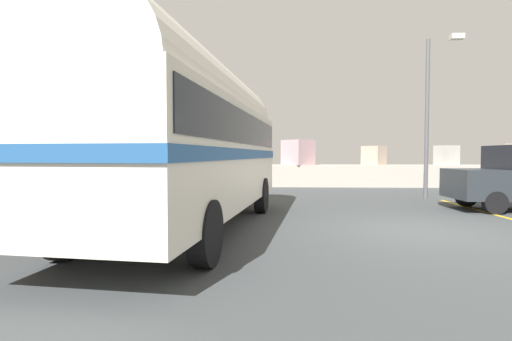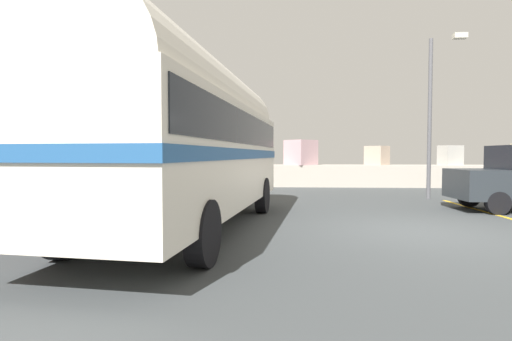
{
  "view_description": "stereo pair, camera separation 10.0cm",
  "coord_description": "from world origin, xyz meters",
  "views": [
    {
      "loc": [
        -2.97,
        -8.11,
        1.61
      ],
      "look_at": [
        -3.39,
        0.21,
        1.27
      ],
      "focal_mm": 27.17,
      "sensor_mm": 36.0,
      "label": 1
    },
    {
      "loc": [
        -2.87,
        -8.11,
        1.61
      ],
      "look_at": [
        -3.39,
        0.21,
        1.27
      ],
      "focal_mm": 27.17,
      "sensor_mm": 36.0,
      "label": 2
    }
  ],
  "objects": [
    {
      "name": "breakwater",
      "position": [
        -0.13,
        11.79,
        0.7
      ],
      "size": [
        31.36,
        2.08,
        2.36
      ],
      "color": "#B5AD9F",
      "rests_on": "ground"
    },
    {
      "name": "vintage_coach",
      "position": [
        -4.75,
        -0.01,
        2.05
      ],
      "size": [
        3.41,
        8.81,
        3.7
      ],
      "rotation": [
        0.0,
        0.0,
        -0.12
      ],
      "color": "black",
      "rests_on": "ground"
    },
    {
      "name": "lamp_post",
      "position": [
        2.61,
        6.14,
        3.28
      ],
      "size": [
        1.02,
        0.79,
        5.76
      ],
      "color": "#5B5B60",
      "rests_on": "ground"
    },
    {
      "name": "ground",
      "position": [
        0.0,
        0.0,
        0.01
      ],
      "size": [
        32.0,
        26.0,
        0.02
      ],
      "color": "#3E4244"
    }
  ]
}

